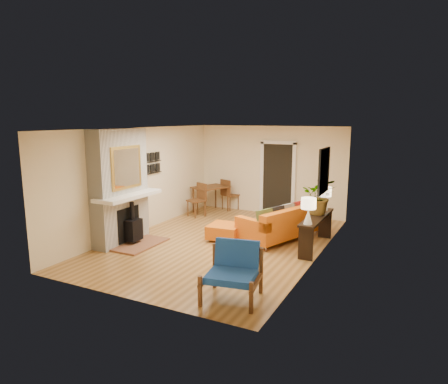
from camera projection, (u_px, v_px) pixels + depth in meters
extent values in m
plane|color=#B58345|center=(220.00, 242.00, 9.21)|extent=(6.50, 6.50, 0.00)
plane|color=white|center=(220.00, 128.00, 8.73)|extent=(6.50, 6.50, 0.00)
plane|color=#F7E6C1|center=(270.00, 170.00, 11.82)|extent=(4.50, 0.00, 4.50)
plane|color=#F7E6C1|center=(123.00, 219.00, 6.12)|extent=(4.50, 0.00, 4.50)
plane|color=#F7E6C1|center=(140.00, 180.00, 9.97)|extent=(0.00, 6.50, 6.50)
plane|color=#F7E6C1|center=(320.00, 196.00, 7.98)|extent=(0.00, 6.50, 6.50)
cube|color=black|center=(278.00, 179.00, 11.73)|extent=(0.88, 0.06, 2.10)
cube|color=white|center=(262.00, 178.00, 11.94)|extent=(0.10, 0.08, 2.18)
cube|color=white|center=(294.00, 180.00, 11.51)|extent=(0.10, 0.08, 2.18)
cube|color=white|center=(278.00, 142.00, 11.53)|extent=(1.08, 0.08, 0.10)
cube|color=black|center=(324.00, 171.00, 8.26)|extent=(0.04, 0.85, 0.95)
cube|color=slate|center=(323.00, 171.00, 8.27)|extent=(0.01, 0.70, 0.80)
cube|color=black|center=(150.00, 174.00, 10.23)|extent=(0.06, 0.95, 0.02)
cube|color=black|center=(149.00, 162.00, 10.18)|extent=(0.06, 0.95, 0.02)
cube|color=white|center=(118.00, 162.00, 8.89)|extent=(0.42, 1.50, 1.48)
cube|color=white|center=(121.00, 219.00, 9.13)|extent=(0.42, 1.50, 1.12)
cube|color=white|center=(129.00, 196.00, 8.92)|extent=(0.60, 1.68, 0.08)
cube|color=black|center=(129.00, 224.00, 9.06)|extent=(0.03, 0.72, 0.78)
cube|color=brown|center=(140.00, 244.00, 9.00)|extent=(0.75, 1.30, 0.04)
cube|color=black|center=(133.00, 230.00, 9.03)|extent=(0.30, 0.36, 0.48)
cylinder|color=black|center=(132.00, 211.00, 8.94)|extent=(0.10, 0.10, 0.40)
cube|color=gold|center=(126.00, 167.00, 8.81)|extent=(0.04, 0.95, 0.95)
cube|color=silver|center=(127.00, 168.00, 8.80)|extent=(0.01, 0.82, 0.82)
cylinder|color=silver|center=(242.00, 241.00, 9.17)|extent=(0.05, 0.05, 0.11)
cylinder|color=silver|center=(266.00, 248.00, 8.64)|extent=(0.05, 0.05, 0.11)
cylinder|color=silver|center=(293.00, 225.00, 10.48)|extent=(0.05, 0.05, 0.11)
cylinder|color=silver|center=(317.00, 231.00, 9.95)|extent=(0.05, 0.05, 0.11)
cube|color=orange|center=(281.00, 227.00, 9.52)|extent=(1.65, 2.40, 0.32)
cube|color=orange|center=(294.00, 216.00, 9.19)|extent=(0.96, 2.14, 0.37)
cube|color=orange|center=(253.00, 224.00, 8.79)|extent=(0.95, 0.50, 0.21)
cube|color=orange|center=(306.00, 210.00, 10.15)|extent=(0.95, 0.50, 0.21)
cube|color=#4B5825|center=(265.00, 219.00, 8.73)|extent=(0.34, 0.47, 0.44)
cube|color=black|center=(278.00, 216.00, 9.01)|extent=(0.34, 0.47, 0.44)
cube|color=gray|center=(289.00, 213.00, 9.29)|extent=(0.34, 0.47, 0.44)
cube|color=maroon|center=(299.00, 210.00, 9.54)|extent=(0.34, 0.47, 0.44)
cube|color=black|center=(309.00, 208.00, 9.82)|extent=(0.34, 0.47, 0.44)
cylinder|color=silver|center=(208.00, 241.00, 9.24)|extent=(0.04, 0.04, 0.06)
cylinder|color=silver|center=(232.00, 243.00, 9.03)|extent=(0.04, 0.04, 0.06)
cylinder|color=silver|center=(218.00, 234.00, 9.78)|extent=(0.04, 0.04, 0.06)
cylinder|color=silver|center=(241.00, 236.00, 9.57)|extent=(0.04, 0.04, 0.06)
cube|color=orange|center=(225.00, 231.00, 9.37)|extent=(0.79, 0.79, 0.31)
cube|color=brown|center=(208.00, 277.00, 6.38)|extent=(0.20, 0.82, 0.06)
cube|color=brown|center=(200.00, 291.00, 6.05)|extent=(0.06, 0.06, 0.49)
cube|color=brown|center=(215.00, 265.00, 6.71)|extent=(0.06, 0.06, 0.77)
cube|color=brown|center=(256.00, 282.00, 6.15)|extent=(0.20, 0.82, 0.06)
cube|color=brown|center=(251.00, 298.00, 5.83)|extent=(0.06, 0.06, 0.49)
cube|color=brown|center=(261.00, 271.00, 6.49)|extent=(0.06, 0.06, 0.77)
cube|color=#1C64AB|center=(232.00, 276.00, 6.25)|extent=(0.84, 0.80, 0.11)
cube|color=#1C64AB|center=(237.00, 253.00, 6.52)|extent=(0.75, 0.31, 0.45)
cube|color=brown|center=(211.00, 187.00, 12.06)|extent=(1.05, 1.23, 0.04)
cylinder|color=brown|center=(193.00, 200.00, 12.06)|extent=(0.06, 0.06, 0.74)
cylinder|color=brown|center=(205.00, 203.00, 11.63)|extent=(0.06, 0.06, 0.74)
cylinder|color=brown|center=(216.00, 197.00, 12.63)|extent=(0.06, 0.06, 0.74)
cylinder|color=brown|center=(228.00, 199.00, 12.21)|extent=(0.06, 0.06, 0.74)
cube|color=brown|center=(196.00, 201.00, 11.56)|extent=(0.56, 0.56, 0.04)
cube|color=brown|center=(202.00, 191.00, 11.65)|extent=(0.42, 0.20, 0.47)
cylinder|color=brown|center=(188.00, 208.00, 11.62)|extent=(0.04, 0.04, 0.45)
cylinder|color=brown|center=(195.00, 211.00, 11.36)|extent=(0.04, 0.04, 0.45)
cylinder|color=brown|center=(197.00, 207.00, 11.85)|extent=(0.04, 0.04, 0.45)
cylinder|color=brown|center=(205.00, 209.00, 11.59)|extent=(0.04, 0.04, 0.45)
cube|color=brown|center=(230.00, 195.00, 12.44)|extent=(0.56, 0.56, 0.04)
cube|color=brown|center=(225.00, 187.00, 12.25)|extent=(0.42, 0.20, 0.47)
cylinder|color=brown|center=(222.00, 202.00, 12.49)|extent=(0.04, 0.04, 0.45)
cylinder|color=brown|center=(230.00, 204.00, 12.24)|extent=(0.04, 0.04, 0.45)
cylinder|color=brown|center=(231.00, 201.00, 12.72)|extent=(0.04, 0.04, 0.45)
cylinder|color=brown|center=(238.00, 202.00, 12.46)|extent=(0.04, 0.04, 0.45)
cube|color=black|center=(317.00, 217.00, 8.68)|extent=(0.34, 1.85, 0.05)
cube|color=black|center=(306.00, 244.00, 8.00)|extent=(0.30, 0.04, 0.68)
cube|color=black|center=(325.00, 224.00, 9.50)|extent=(0.30, 0.04, 0.68)
cone|color=white|center=(308.00, 217.00, 7.99)|extent=(0.18, 0.18, 0.30)
cylinder|color=white|center=(308.00, 208.00, 7.96)|extent=(0.03, 0.03, 0.06)
cylinder|color=#FFEABF|center=(309.00, 203.00, 7.94)|extent=(0.30, 0.30, 0.22)
cone|color=white|center=(324.00, 203.00, 9.25)|extent=(0.18, 0.18, 0.30)
cylinder|color=white|center=(325.00, 196.00, 9.21)|extent=(0.03, 0.03, 0.06)
cylinder|color=#FFEABF|center=(325.00, 192.00, 9.20)|extent=(0.30, 0.30, 0.22)
imported|color=#1E5919|center=(319.00, 196.00, 8.78)|extent=(0.86, 0.79, 0.81)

